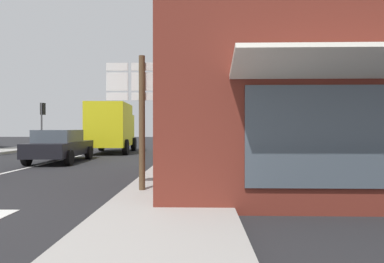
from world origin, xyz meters
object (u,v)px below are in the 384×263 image
at_px(delivery_truck, 112,127).
at_px(traffic_light_near_right, 174,109).
at_px(sedan_far, 60,145).
at_px(traffic_light_far_left, 43,115).
at_px(route_sign_post, 142,108).

bearing_deg(delivery_truck, traffic_light_near_right, -24.16).
height_order(sedan_far, traffic_light_near_right, traffic_light_near_right).
relative_size(sedan_far, delivery_truck, 0.83).
bearing_deg(traffic_light_far_left, traffic_light_near_right, -29.29).
xyz_separation_m(traffic_light_near_right, traffic_light_far_left, (-10.49, 5.88, -0.09)).
relative_size(route_sign_post, traffic_light_far_left, 0.92).
height_order(route_sign_post, traffic_light_far_left, traffic_light_far_left).
bearing_deg(route_sign_post, traffic_light_far_left, 122.76).
bearing_deg(traffic_light_far_left, delivery_truck, -32.28).
relative_size(route_sign_post, traffic_light_near_right, 0.89).
height_order(delivery_truck, traffic_light_far_left, traffic_light_far_left).
xyz_separation_m(delivery_truck, traffic_light_near_right, (4.05, -1.82, 1.01)).
xyz_separation_m(sedan_far, delivery_truck, (0.83, 5.45, 0.89)).
bearing_deg(route_sign_post, sedan_far, 125.69).
bearing_deg(traffic_light_far_left, route_sign_post, -57.24).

